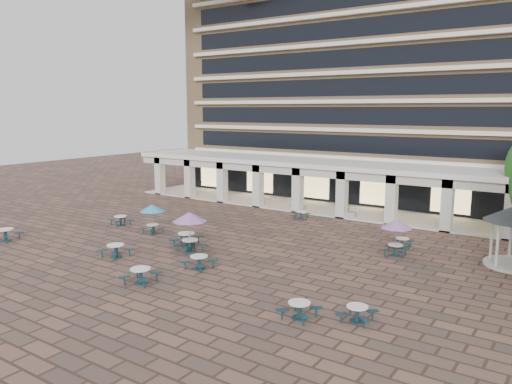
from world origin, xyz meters
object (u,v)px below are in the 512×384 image
picnic_table_1 (141,274)px  picnic_table_2 (199,261)px  planter_left (297,205)px  picnic_table_0 (5,234)px  planter_right (347,212)px

picnic_table_1 → picnic_table_2: picnic_table_1 is taller
picnic_table_2 → planter_left: 17.91m
picnic_table_1 → planter_left: bearing=82.7°
picnic_table_0 → planter_left: 23.48m
picnic_table_0 → picnic_table_1: (14.16, -0.69, -0.01)m
planter_left → planter_right: 4.83m
picnic_table_1 → planter_left: 21.26m
picnic_table_2 → picnic_table_0: bearing=-170.0°
picnic_table_2 → planter_right: planter_right is taller
picnic_table_1 → planter_left: planter_left is taller
picnic_table_2 → planter_left: bearing=100.7°
picnic_table_2 → planter_right: (1.30, 17.56, -0.04)m
planter_right → picnic_table_2: bearing=-94.2°
picnic_table_1 → planter_right: size_ratio=1.39×
picnic_table_1 → planter_left: size_ratio=1.39×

